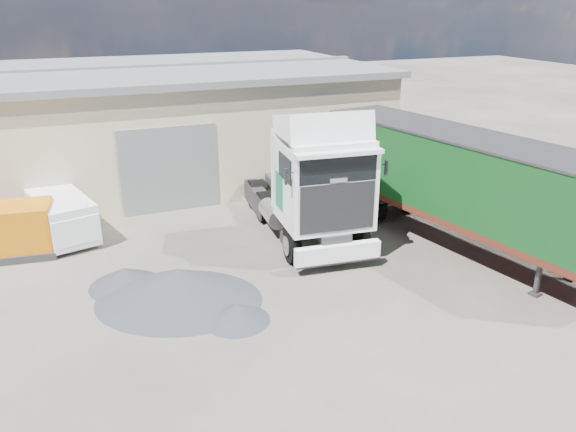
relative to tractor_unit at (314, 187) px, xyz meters
name	(u,v)px	position (x,y,z in m)	size (l,w,h in m)	color
ground	(315,316)	(-2.13, -4.73, -2.15)	(120.00, 120.00, 0.00)	#282520
warehouse	(59,128)	(-8.13, 11.27, 0.51)	(30.60, 12.60, 5.42)	#B9B18F
brick_boundary_wall	(494,172)	(9.37, 1.27, -0.90)	(0.35, 26.00, 2.50)	maroon
tractor_unit	(314,187)	(0.00, 0.00, 0.00)	(3.66, 7.92, 5.11)	black
box_trailer	(462,179)	(4.73, -2.11, 0.34)	(4.80, 12.54, 4.08)	#2D2D30
panel_van	(62,217)	(-8.48, 3.91, -1.29)	(2.59, 4.34, 1.66)	black
orange_skip	(12,234)	(-10.13, 3.00, -1.36)	(3.10, 2.15, 1.81)	#2D2D30
gravel_heap	(175,286)	(-5.57, -2.33, -1.67)	(6.62, 6.62, 1.04)	black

